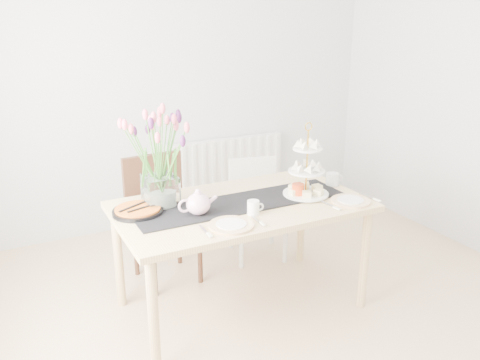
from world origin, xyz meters
name	(u,v)px	position (x,y,z in m)	size (l,w,h in m)	color
room_shell	(318,138)	(0.00, 0.00, 1.30)	(4.50, 4.50, 4.50)	tan
radiator	(226,169)	(0.50, 2.19, 0.45)	(1.20, 0.08, 0.60)	white
dining_table	(241,215)	(-0.15, 0.60, 0.67)	(1.60, 0.90, 0.75)	tan
chair_brown	(160,208)	(-0.48, 1.26, 0.54)	(0.49, 0.49, 0.92)	#3A2215
chair_white	(255,201)	(0.33, 1.28, 0.45)	(0.47, 0.47, 0.79)	silver
table_runner	(241,203)	(-0.15, 0.60, 0.75)	(1.40, 0.35, 0.01)	black
tulip_vase	(158,145)	(-0.62, 0.79, 1.15)	(0.72, 0.72, 0.62)	silver
cake_stand	(306,177)	(0.30, 0.53, 0.88)	(0.30, 0.30, 0.45)	gold
teapot	(198,204)	(-0.47, 0.54, 0.82)	(0.24, 0.19, 0.16)	white
cream_jug	(332,179)	(0.59, 0.62, 0.80)	(0.09, 0.09, 0.09)	silver
tart_tin	(138,211)	(-0.79, 0.73, 0.77)	(0.31, 0.31, 0.04)	black
mug_white	(253,208)	(-0.17, 0.40, 0.79)	(0.07, 0.07, 0.09)	white
mug_orange	(298,191)	(0.24, 0.52, 0.80)	(0.08, 0.08, 0.10)	#DA4218
plate_left	(231,225)	(-0.36, 0.30, 0.76)	(0.26, 0.26, 0.01)	silver
plate_right	(350,201)	(0.50, 0.30, 0.76)	(0.25, 0.25, 0.01)	white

